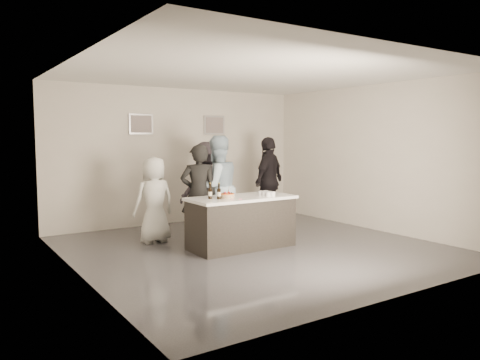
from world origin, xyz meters
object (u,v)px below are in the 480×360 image
Objects in this scene: beer_bottle_a at (210,191)px; person_main_blue at (217,188)px; beer_bottle_b at (219,191)px; person_guest_back at (207,186)px; bar_counter at (241,222)px; person_guest_left at (154,200)px; cake at (227,196)px; person_main_black at (199,194)px; person_guest_right at (269,181)px.

beer_bottle_a is 0.13× the size of person_main_blue.
beer_bottle_b is (0.11, -0.11, 0.00)m from beer_bottle_a.
beer_bottle_b is 0.14× the size of person_guest_back.
bar_counter is 1.00m from person_main_blue.
person_main_blue is 1.18m from person_guest_left.
cake is at bearing 68.57° from person_main_blue.
person_guest_back reaches higher than person_main_black.
person_guest_right is (2.19, 1.54, -0.07)m from beer_bottle_b.
person_main_blue reaches higher than bar_counter.
person_main_black is 2.28m from person_guest_right.
beer_bottle_b is 0.17× the size of person_guest_left.
bar_counter is 7.68× the size of cake.
beer_bottle_a is 2.70m from person_guest_right.
cake is at bearing 8.78° from beer_bottle_b.
bar_counter is 2.30m from person_guest_right.
person_guest_back reaches higher than beer_bottle_b.
beer_bottle_b is 1.05m from person_main_blue.
bar_counter is at bearing 7.31° from cake.
person_main_black is 1.14× the size of person_guest_left.
person_guest_left is 0.82× the size of person_guest_right.
beer_bottle_b is 0.79m from person_main_black.
person_guest_back is (0.62, 1.79, -0.02)m from cake.
beer_bottle_a is 1.00× the size of beer_bottle_b.
cake is at bearing -15.38° from beer_bottle_a.
bar_counter is 0.96m from person_main_black.
person_guest_left is (-0.65, 0.51, -0.11)m from person_main_black.
beer_bottle_b is at bearing 69.17° from person_guest_back.
person_guest_left is at bearing 131.96° from bar_counter.
person_guest_left is 1.51m from person_guest_back.
person_guest_right reaches higher than beer_bottle_b.
bar_counter is at bearing 13.44° from person_guest_right.
cake is at bearing -172.69° from bar_counter.
person_guest_right is at bearing 31.96° from beer_bottle_a.
beer_bottle_b is (-0.18, -0.03, 0.09)m from cake.
person_guest_back is (0.91, 1.71, -0.12)m from beer_bottle_a.
person_guest_right reaches higher than bar_counter.
cake is 0.12× the size of person_main_blue.
cake is at bearing 123.35° from person_main_black.
person_main_blue reaches higher than person_guest_left.
person_guest_back is at bearing 70.98° from cake.
cake is 0.31m from beer_bottle_a.
person_guest_left is at bearing -20.18° from person_main_blue.
person_guest_right is (2.15, 0.76, 0.06)m from person_main_black.
bar_counter is 1.18× the size of person_guest_left.
person_main_blue is 1.07× the size of person_guest_back.
person_guest_left is at bearing 115.31° from beer_bottle_b.
person_main_blue is at bearing 70.33° from cake.
cake is at bearing 9.51° from person_guest_right.
person_guest_left is at bearing -22.37° from person_guest_right.
bar_counter is at bearing -3.81° from beer_bottle_a.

